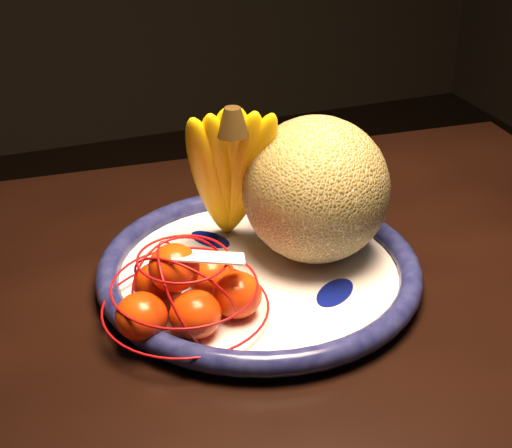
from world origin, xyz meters
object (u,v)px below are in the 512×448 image
object	(u,v)px
mandarin_bag	(186,292)
dining_table	(84,420)
fruit_bowl	(259,271)
cantaloupe	(316,190)
banana_bunch	(230,169)

from	to	relation	value
mandarin_bag	dining_table	bearing A→B (deg)	-173.15
mandarin_bag	fruit_bowl	bearing A→B (deg)	28.45
cantaloupe	mandarin_bag	world-z (taller)	cantaloupe
dining_table	fruit_bowl	size ratio (longest dim) A/B	4.16
banana_bunch	mandarin_bag	distance (m)	0.16
dining_table	mandarin_bag	distance (m)	0.17
fruit_bowl	mandarin_bag	xyz separation A→B (m)	(-0.10, -0.05, 0.03)
banana_bunch	cantaloupe	bearing A→B (deg)	-17.83
dining_table	cantaloupe	world-z (taller)	cantaloupe
fruit_bowl	cantaloupe	world-z (taller)	cantaloupe
fruit_bowl	banana_bunch	size ratio (longest dim) A/B	1.80
dining_table	banana_bunch	bearing A→B (deg)	36.36
dining_table	mandarin_bag	bearing A→B (deg)	10.77
cantaloupe	mandarin_bag	distance (m)	0.19
fruit_bowl	cantaloupe	distance (m)	0.11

